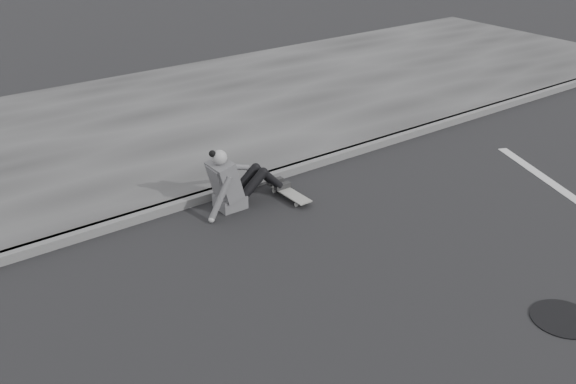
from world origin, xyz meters
The scene contains 6 objects.
ground centered at (0.00, 0.00, 0.00)m, with size 80.00×80.00×0.00m, color black.
curb centered at (0.00, 2.58, 0.06)m, with size 24.00×0.16×0.12m, color #545454.
sidewalk centered at (0.00, 5.60, 0.06)m, with size 24.00×6.00×0.12m, color #353535.
manhole centered at (1.55, -1.85, 0.01)m, with size 0.65×0.65×0.01m, color black.
skateboard centered at (0.92, 1.95, 0.07)m, with size 0.20×0.78×0.09m.
seated_woman centered at (0.19, 2.19, 0.36)m, with size 1.38×0.46×0.88m.
Camera 1 is at (-3.77, -4.41, 4.03)m, focal length 40.00 mm.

